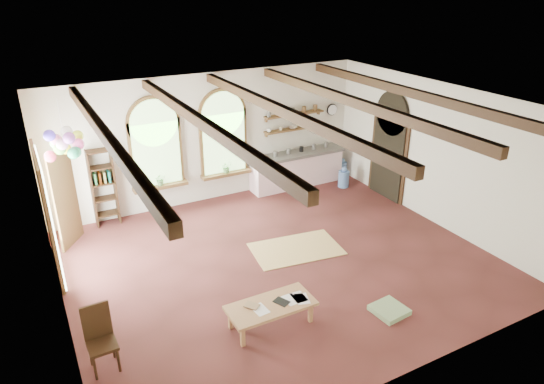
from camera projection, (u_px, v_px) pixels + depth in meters
floor at (280, 261)px, 9.75m from camera, size 8.00×8.00×0.00m
ceiling_beams at (281, 110)px, 8.48m from camera, size 6.20×6.80×0.18m
window_left at (156, 147)px, 11.23m from camera, size 1.30×0.28×2.20m
window_right at (223, 136)px, 11.97m from camera, size 1.30×0.28×2.20m
left_doorway at (48, 217)px, 9.02m from camera, size 0.10×1.90×2.50m
right_doorway at (388, 156)px, 12.21m from camera, size 0.10×1.30×2.40m
kitchen_counter at (297, 169)px, 13.12m from camera, size 2.68×0.62×0.94m
wall_shelf_lower at (294, 129)px, 12.83m from camera, size 1.70×0.24×0.04m
wall_shelf_upper at (294, 114)px, 12.67m from camera, size 1.70×0.24×0.04m
wall_clock at (332, 110)px, 13.28m from camera, size 0.32×0.04×0.32m
bookshelf at (103, 188)px, 10.89m from camera, size 0.53×0.32×1.80m
coffee_table at (271, 307)px, 7.82m from camera, size 1.44×0.66×0.41m
side_chair at (103, 351)px, 6.99m from camera, size 0.41×0.41×1.02m
floor_mat at (296, 249)px, 10.17m from camera, size 1.97×1.37×0.02m
floor_cushion at (389, 310)px, 8.25m from camera, size 0.58×0.58×0.09m
water_jug_a at (344, 178)px, 13.11m from camera, size 0.30×0.30×0.57m
water_jug_b at (342, 168)px, 13.88m from camera, size 0.26×0.26×0.51m
balloon_cluster at (65, 144)px, 9.18m from camera, size 0.78×0.81×1.14m
table_book at (249, 309)px, 7.68m from camera, size 0.28×0.30×0.02m
tablet at (281, 302)px, 7.86m from camera, size 0.26×0.30×0.01m
potted_plant_left at (160, 179)px, 11.47m from camera, size 0.27×0.23×0.30m
potted_plant_right at (226, 167)px, 12.20m from camera, size 0.27×0.23×0.30m
shelf_cup_a at (269, 130)px, 12.48m from camera, size 0.12×0.10×0.10m
shelf_cup_b at (281, 128)px, 12.63m from camera, size 0.10×0.10×0.09m
shelf_bowl_a at (292, 127)px, 12.79m from camera, size 0.22×0.22×0.05m
shelf_bowl_b at (304, 125)px, 12.94m from camera, size 0.20×0.20×0.06m
shelf_vase at (315, 121)px, 13.06m from camera, size 0.18×0.18×0.19m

